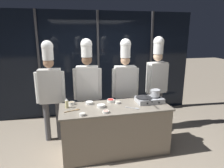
{
  "coord_description": "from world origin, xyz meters",
  "views": [
    {
      "loc": [
        -0.79,
        -3.26,
        2.17
      ],
      "look_at": [
        0.0,
        0.25,
        1.24
      ],
      "focal_mm": 32.0,
      "sensor_mm": 36.0,
      "label": 1
    }
  ],
  "objects_px": {
    "chef_sous": "(88,82)",
    "prep_bowl_chicken": "(118,102)",
    "portable_stove": "(149,100)",
    "chef_line": "(125,80)",
    "stock_pot": "(155,93)",
    "prep_bowl_rice": "(89,103)",
    "frying_pan": "(144,96)",
    "serving_spoon_solid": "(75,110)",
    "prep_bowl_mushrooms": "(72,103)",
    "chef_pastry": "(157,76)",
    "prep_bowl_onion": "(101,106)",
    "prep_bowl_bell_pepper": "(111,100)",
    "squeeze_bottle_oil": "(67,103)",
    "prep_bowl_shrimp": "(106,112)",
    "prep_bowl_garlic": "(82,114)",
    "chef_head": "(50,85)",
    "serving_spoon_slotted": "(135,108)"
  },
  "relations": [
    {
      "from": "prep_bowl_shrimp",
      "to": "chef_sous",
      "type": "bearing_deg",
      "value": 102.42
    },
    {
      "from": "prep_bowl_rice",
      "to": "frying_pan",
      "type": "bearing_deg",
      "value": -8.99
    },
    {
      "from": "stock_pot",
      "to": "serving_spoon_solid",
      "type": "distance_m",
      "value": 1.51
    },
    {
      "from": "prep_bowl_mushrooms",
      "to": "prep_bowl_bell_pepper",
      "type": "xyz_separation_m",
      "value": [
        0.73,
        -0.02,
        0.0
      ]
    },
    {
      "from": "squeeze_bottle_oil",
      "to": "prep_bowl_shrimp",
      "type": "bearing_deg",
      "value": -30.4
    },
    {
      "from": "squeeze_bottle_oil",
      "to": "chef_line",
      "type": "height_order",
      "value": "chef_line"
    },
    {
      "from": "prep_bowl_onion",
      "to": "serving_spoon_slotted",
      "type": "xyz_separation_m",
      "value": [
        0.57,
        -0.2,
        -0.02
      ]
    },
    {
      "from": "prep_bowl_chicken",
      "to": "prep_bowl_rice",
      "type": "bearing_deg",
      "value": 170.46
    },
    {
      "from": "stock_pot",
      "to": "prep_bowl_shrimp",
      "type": "distance_m",
      "value": 1.07
    },
    {
      "from": "prep_bowl_shrimp",
      "to": "chef_line",
      "type": "height_order",
      "value": "chef_line"
    },
    {
      "from": "chef_line",
      "to": "serving_spoon_solid",
      "type": "bearing_deg",
      "value": 37.25
    },
    {
      "from": "portable_stove",
      "to": "chef_line",
      "type": "relative_size",
      "value": 0.24
    },
    {
      "from": "prep_bowl_onion",
      "to": "chef_line",
      "type": "xyz_separation_m",
      "value": [
        0.64,
        0.69,
        0.27
      ]
    },
    {
      "from": "prep_bowl_onion",
      "to": "chef_sous",
      "type": "bearing_deg",
      "value": 104.22
    },
    {
      "from": "prep_bowl_mushrooms",
      "to": "chef_sous",
      "type": "relative_size",
      "value": 0.06
    },
    {
      "from": "prep_bowl_rice",
      "to": "prep_bowl_bell_pepper",
      "type": "relative_size",
      "value": 1.02
    },
    {
      "from": "prep_bowl_garlic",
      "to": "prep_bowl_onion",
      "type": "xyz_separation_m",
      "value": [
        0.35,
        0.3,
        0.0
      ]
    },
    {
      "from": "frying_pan",
      "to": "prep_bowl_shrimp",
      "type": "bearing_deg",
      "value": -158.25
    },
    {
      "from": "frying_pan",
      "to": "serving_spoon_solid",
      "type": "bearing_deg",
      "value": -175.33
    },
    {
      "from": "frying_pan",
      "to": "prep_bowl_shrimp",
      "type": "height_order",
      "value": "frying_pan"
    },
    {
      "from": "prep_bowl_onion",
      "to": "prep_bowl_chicken",
      "type": "distance_m",
      "value": 0.36
    },
    {
      "from": "frying_pan",
      "to": "stock_pot",
      "type": "distance_m",
      "value": 0.23
    },
    {
      "from": "portable_stove",
      "to": "prep_bowl_onion",
      "type": "bearing_deg",
      "value": -176.49
    },
    {
      "from": "serving_spoon_solid",
      "to": "chef_head",
      "type": "xyz_separation_m",
      "value": [
        -0.44,
        0.71,
        0.29
      ]
    },
    {
      "from": "prep_bowl_chicken",
      "to": "serving_spoon_solid",
      "type": "distance_m",
      "value": 0.81
    },
    {
      "from": "chef_sous",
      "to": "prep_bowl_chicken",
      "type": "bearing_deg",
      "value": 142.74
    },
    {
      "from": "portable_stove",
      "to": "prep_bowl_mushrooms",
      "type": "height_order",
      "value": "portable_stove"
    },
    {
      "from": "squeeze_bottle_oil",
      "to": "chef_line",
      "type": "distance_m",
      "value": 1.37
    },
    {
      "from": "stock_pot",
      "to": "prep_bowl_rice",
      "type": "bearing_deg",
      "value": 172.81
    },
    {
      "from": "prep_bowl_garlic",
      "to": "chef_pastry",
      "type": "relative_size",
      "value": 0.05
    },
    {
      "from": "prep_bowl_bell_pepper",
      "to": "squeeze_bottle_oil",
      "type": "bearing_deg",
      "value": -171.21
    },
    {
      "from": "prep_bowl_garlic",
      "to": "prep_bowl_mushrooms",
      "type": "bearing_deg",
      "value": 105.23
    },
    {
      "from": "prep_bowl_shrimp",
      "to": "serving_spoon_solid",
      "type": "xyz_separation_m",
      "value": [
        -0.49,
        0.21,
        -0.01
      ]
    },
    {
      "from": "frying_pan",
      "to": "serving_spoon_solid",
      "type": "height_order",
      "value": "frying_pan"
    },
    {
      "from": "squeeze_bottle_oil",
      "to": "serving_spoon_slotted",
      "type": "relative_size",
      "value": 0.75
    },
    {
      "from": "prep_bowl_garlic",
      "to": "serving_spoon_solid",
      "type": "bearing_deg",
      "value": 111.79
    },
    {
      "from": "chef_sous",
      "to": "squeeze_bottle_oil",
      "type": "bearing_deg",
      "value": 59.53
    },
    {
      "from": "serving_spoon_solid",
      "to": "chef_head",
      "type": "distance_m",
      "value": 0.88
    },
    {
      "from": "chef_sous",
      "to": "chef_line",
      "type": "bearing_deg",
      "value": -167.97
    },
    {
      "from": "prep_bowl_chicken",
      "to": "chef_line",
      "type": "bearing_deg",
      "value": 61.77
    },
    {
      "from": "serving_spoon_slotted",
      "to": "prep_bowl_onion",
      "type": "bearing_deg",
      "value": 160.87
    },
    {
      "from": "prep_bowl_onion",
      "to": "prep_bowl_bell_pepper",
      "type": "height_order",
      "value": "prep_bowl_bell_pepper"
    },
    {
      "from": "stock_pot",
      "to": "frying_pan",
      "type": "bearing_deg",
      "value": -178.95
    },
    {
      "from": "squeeze_bottle_oil",
      "to": "chef_head",
      "type": "distance_m",
      "value": 0.66
    },
    {
      "from": "prep_bowl_garlic",
      "to": "chef_sous",
      "type": "relative_size",
      "value": 0.05
    },
    {
      "from": "prep_bowl_rice",
      "to": "chef_head",
      "type": "bearing_deg",
      "value": 147.88
    },
    {
      "from": "squeeze_bottle_oil",
      "to": "serving_spoon_solid",
      "type": "relative_size",
      "value": 0.66
    },
    {
      "from": "chef_head",
      "to": "chef_pastry",
      "type": "relative_size",
      "value": 0.97
    },
    {
      "from": "prep_bowl_garlic",
      "to": "prep_bowl_bell_pepper",
      "type": "xyz_separation_m",
      "value": [
        0.58,
        0.53,
        0.01
      ]
    },
    {
      "from": "frying_pan",
      "to": "chef_pastry",
      "type": "relative_size",
      "value": 0.25
    }
  ]
}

